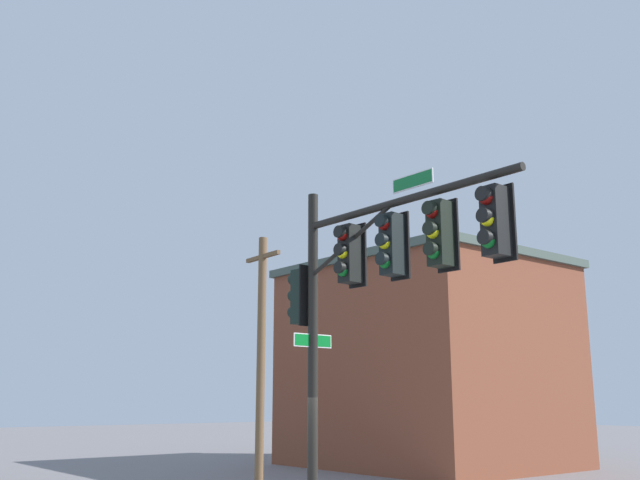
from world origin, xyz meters
The scene contains 3 objects.
signal_pole_assembly centered at (1.71, 0.00, 4.67)m, with size 5.67×0.94×6.55m.
utility_pole centered at (-6.97, 3.56, 3.85)m, with size 1.80×0.26×7.38m.
brick_building centered at (-8.29, 12.22, 3.86)m, with size 9.63×8.20×7.70m.
Camera 1 is at (11.05, -8.79, 2.45)m, focal length 40.38 mm.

